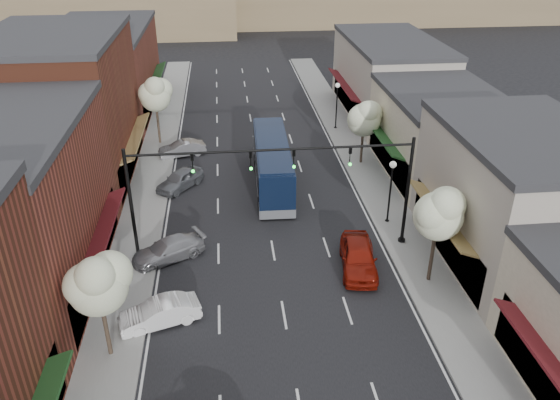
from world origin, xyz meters
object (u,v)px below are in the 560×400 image
object	(u,v)px
signal_mast_left	(172,187)
parked_car_e	(182,149)
signal_mast_right	(369,178)
tree_right_near	(440,212)
lamp_post_near	(391,182)
parked_car_b	(160,313)
lamp_post_far	(337,98)
parked_car_d	(180,179)
coach_bus	(272,163)
parked_car_c	(168,250)
tree_left_far	(155,93)
red_hatchback	(358,257)
tree_right_far	(365,117)
tree_left_near	(98,282)

from	to	relation	value
signal_mast_left	parked_car_e	distance (m)	15.71
signal_mast_right	tree_right_near	bearing A→B (deg)	-56.09
lamp_post_near	parked_car_b	xyz separation A→B (m)	(-14.00, -8.50, -2.35)
signal_mast_left	lamp_post_far	bearing A→B (deg)	56.14
parked_car_d	lamp_post_far	bearing A→B (deg)	75.99
coach_bus	parked_car_b	distance (m)	16.58
parked_car_d	signal_mast_right	bearing A→B (deg)	-0.28
signal_mast_right	coach_bus	bearing A→B (deg)	118.20
lamp_post_near	parked_car_c	bearing A→B (deg)	-168.95
parked_car_d	signal_mast_left	bearing A→B (deg)	-49.71
tree_left_far	lamp_post_far	xyz separation A→B (m)	(16.05, 2.06, -1.60)
signal_mast_right	parked_car_c	xyz separation A→B (m)	(-11.82, -0.23, -3.99)
parked_car_d	parked_car_e	bearing A→B (deg)	129.40
parked_car_c	tree_left_far	bearing A→B (deg)	158.90
lamp_post_near	red_hatchback	world-z (taller)	lamp_post_near
tree_right_near	red_hatchback	bearing A→B (deg)	155.76
signal_mast_left	lamp_post_far	distance (m)	24.14
signal_mast_left	tree_right_far	distance (m)	18.39
coach_bus	tree_right_near	bearing A→B (deg)	-58.33
parked_car_b	signal_mast_right	bearing A→B (deg)	99.48
tree_left_near	tree_left_far	xyz separation A→B (m)	(-0.00, 26.00, 0.38)
tree_left_near	parked_car_b	bearing A→B (deg)	45.06
tree_left_near	tree_left_far	world-z (taller)	tree_left_far
signal_mast_left	parked_car_b	size ratio (longest dim) A/B	2.06
signal_mast_left	tree_left_far	size ratio (longest dim) A/B	1.34
tree_left_far	signal_mast_right	bearing A→B (deg)	-52.29
parked_car_e	signal_mast_left	bearing A→B (deg)	-13.18
tree_right_near	parked_car_b	world-z (taller)	tree_right_near
tree_left_near	parked_car_b	xyz separation A→B (m)	(2.05, 2.06, -3.56)
lamp_post_far	coach_bus	world-z (taller)	lamp_post_far
parked_car_d	parked_car_e	size ratio (longest dim) A/B	1.06
tree_right_near	coach_bus	world-z (taller)	tree_right_near
signal_mast_left	tree_left_far	world-z (taller)	signal_mast_left
lamp_post_far	parked_car_e	size ratio (longest dim) A/B	1.15
signal_mast_left	tree_right_near	distance (m)	14.55
tree_right_near	tree_left_near	world-z (taller)	tree_right_near
signal_mast_left	tree_left_near	distance (m)	8.48
tree_left_near	lamp_post_near	size ratio (longest dim) A/B	1.28
tree_left_far	parked_car_e	bearing A→B (deg)	-53.37
parked_car_b	lamp_post_far	bearing A→B (deg)	134.28
tree_right_near	parked_car_e	xyz separation A→B (m)	(-14.55, 19.24, -3.81)
red_hatchback	signal_mast_left	bearing A→B (deg)	174.81
tree_right_near	red_hatchback	xyz separation A→B (m)	(-3.67, 1.65, -3.63)
tree_left_far	red_hatchback	bearing A→B (deg)	-57.57
tree_left_near	parked_car_e	bearing A→B (deg)	84.95
tree_left_near	parked_car_d	world-z (taller)	tree_left_near
red_hatchback	lamp_post_near	bearing A→B (deg)	65.39
parked_car_c	parked_car_b	bearing A→B (deg)	-27.55
tree_left_near	parked_car_c	world-z (taller)	tree_left_near
signal_mast_right	signal_mast_left	world-z (taller)	same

